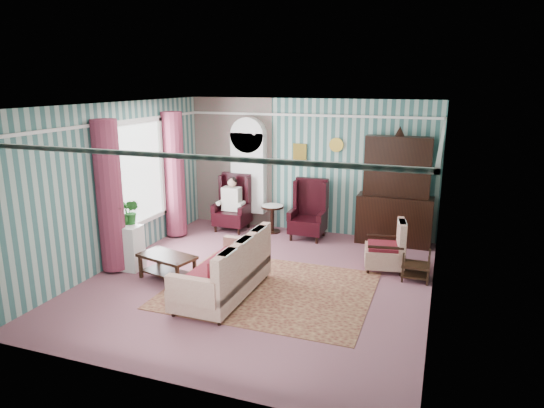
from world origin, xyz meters
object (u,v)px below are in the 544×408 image
(dresser_hutch, at_px, (396,187))
(floral_armchair, at_px, (385,246))
(wingback_right, at_px, (308,210))
(bookcase, at_px, (249,179))
(sofa, at_px, (223,268))
(coffee_table, at_px, (167,267))
(seated_woman, at_px, (232,204))
(round_side_table, at_px, (272,219))
(nest_table, at_px, (416,265))
(wingback_left, at_px, (232,203))
(plant_stand, at_px, (127,247))

(dresser_hutch, bearing_deg, floral_armchair, -90.00)
(dresser_hutch, bearing_deg, wingback_right, -171.23)
(bookcase, distance_m, dresser_hutch, 3.25)
(sofa, bearing_deg, coffee_table, 77.62)
(seated_woman, relative_size, round_side_table, 1.97)
(dresser_hutch, bearing_deg, nest_table, -72.61)
(nest_table, bearing_deg, wingback_right, 146.25)
(wingback_right, xyz_separation_m, coffee_table, (-1.62, -2.93, -0.41))
(bookcase, xyz_separation_m, nest_table, (3.82, -1.94, -0.85))
(seated_woman, relative_size, sofa, 0.60)
(nest_table, height_order, floral_armchair, floral_armchair)
(nest_table, distance_m, sofa, 3.24)
(nest_table, bearing_deg, round_side_table, 151.80)
(wingback_left, height_order, floral_armchair, wingback_left)
(bookcase, height_order, floral_armchair, bookcase)
(bookcase, bearing_deg, coffee_table, -92.10)
(wingback_left, height_order, round_side_table, wingback_left)
(dresser_hutch, height_order, round_side_table, dresser_hutch)
(round_side_table, height_order, coffee_table, round_side_table)
(round_side_table, xyz_separation_m, sofa, (0.39, -3.35, 0.15))
(nest_table, distance_m, plant_stand, 5.02)
(coffee_table, bearing_deg, nest_table, 19.23)
(wingback_right, relative_size, plant_stand, 1.56)
(wingback_right, xyz_separation_m, nest_table, (2.32, -1.55, -0.35))
(seated_woman, bearing_deg, dresser_hutch, 4.41)
(bookcase, xyz_separation_m, round_side_table, (0.65, -0.24, -0.82))
(seated_woman, bearing_deg, sofa, -68.05)
(floral_armchair, bearing_deg, nest_table, -130.22)
(coffee_table, bearing_deg, bookcase, 87.90)
(coffee_table, bearing_deg, plant_stand, 169.32)
(wingback_right, bearing_deg, seated_woman, 180.00)
(bookcase, bearing_deg, plant_stand, -108.49)
(dresser_hutch, bearing_deg, coffee_table, -136.54)
(round_side_table, relative_size, sofa, 0.31)
(dresser_hutch, height_order, seated_woman, dresser_hutch)
(bookcase, relative_size, plant_stand, 2.80)
(bookcase, bearing_deg, seated_woman, -122.66)
(bookcase, height_order, seated_woman, bookcase)
(dresser_hutch, relative_size, nest_table, 4.37)
(sofa, bearing_deg, plant_stand, 78.69)
(wingback_left, distance_m, nest_table, 4.37)
(round_side_table, distance_m, sofa, 3.37)
(nest_table, height_order, plant_stand, plant_stand)
(wingback_left, xyz_separation_m, floral_armchair, (3.50, -1.22, -0.19))
(wingback_right, relative_size, sofa, 0.64)
(round_side_table, relative_size, coffee_table, 0.62)
(seated_woman, bearing_deg, plant_stand, -106.22)
(dresser_hutch, xyz_separation_m, wingback_left, (-3.50, -0.27, -0.55))
(coffee_table, bearing_deg, wingback_right, 60.99)
(seated_woman, height_order, sofa, seated_woman)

